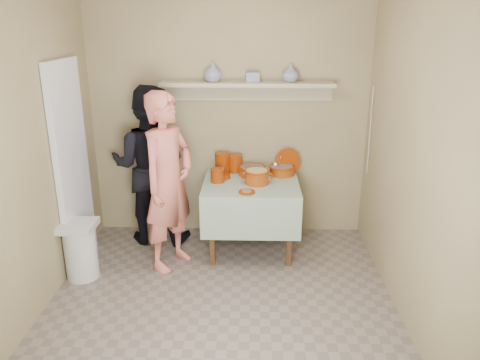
{
  "coord_description": "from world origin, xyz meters",
  "views": [
    {
      "loc": [
        0.26,
        -3.26,
        2.34
      ],
      "look_at": [
        0.15,
        0.75,
        0.95
      ],
      "focal_mm": 35.0,
      "sensor_mm": 36.0,
      "label": 1
    }
  ],
  "objects_px": {
    "cazuela_rice": "(257,176)",
    "trash_bin": "(81,250)",
    "person_cook": "(169,182)",
    "serving_table": "(251,191)",
    "person_helper": "(150,166)"
  },
  "relations": [
    {
      "from": "person_cook",
      "to": "serving_table",
      "type": "xyz_separation_m",
      "value": [
        0.78,
        0.37,
        -0.22
      ]
    },
    {
      "from": "person_helper",
      "to": "trash_bin",
      "type": "relative_size",
      "value": 3.06
    },
    {
      "from": "person_helper",
      "to": "cazuela_rice",
      "type": "distance_m",
      "value": 1.18
    },
    {
      "from": "person_helper",
      "to": "trash_bin",
      "type": "height_order",
      "value": "person_helper"
    },
    {
      "from": "person_helper",
      "to": "serving_table",
      "type": "height_order",
      "value": "person_helper"
    },
    {
      "from": "serving_table",
      "to": "cazuela_rice",
      "type": "distance_m",
      "value": 0.23
    },
    {
      "from": "trash_bin",
      "to": "person_helper",
      "type": "bearing_deg",
      "value": 58.7
    },
    {
      "from": "cazuela_rice",
      "to": "trash_bin",
      "type": "height_order",
      "value": "cazuela_rice"
    },
    {
      "from": "serving_table",
      "to": "person_helper",
      "type": "bearing_deg",
      "value": 170.14
    },
    {
      "from": "serving_table",
      "to": "cazuela_rice",
      "type": "bearing_deg",
      "value": -57.02
    },
    {
      "from": "serving_table",
      "to": "cazuela_rice",
      "type": "height_order",
      "value": "cazuela_rice"
    },
    {
      "from": "person_cook",
      "to": "cazuela_rice",
      "type": "height_order",
      "value": "person_cook"
    },
    {
      "from": "cazuela_rice",
      "to": "trash_bin",
      "type": "relative_size",
      "value": 0.59
    },
    {
      "from": "cazuela_rice",
      "to": "trash_bin",
      "type": "bearing_deg",
      "value": -161.19
    },
    {
      "from": "person_helper",
      "to": "trash_bin",
      "type": "xyz_separation_m",
      "value": [
        -0.51,
        -0.84,
        -0.57
      ]
    }
  ]
}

